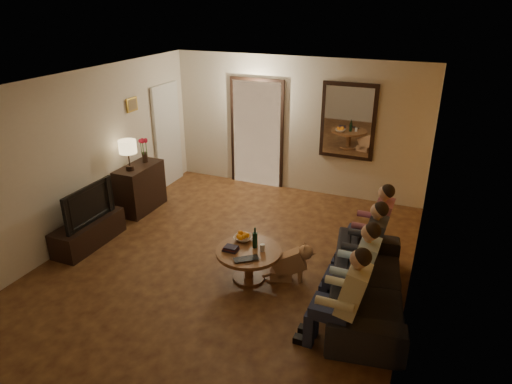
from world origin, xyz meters
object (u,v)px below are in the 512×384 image
at_px(person_c, 366,250).
at_px(coffee_table, 249,264).
at_px(dresser, 140,188).
at_px(tv, 84,204).
at_px(wine_bottle, 255,237).
at_px(table_lamp, 129,155).
at_px(dog, 289,262).
at_px(bowl, 243,238).
at_px(laptop, 247,261).
at_px(person_b, 357,275).
at_px(tv_stand, 89,232).
at_px(person_a, 346,304).
at_px(sofa, 368,283).
at_px(person_d, 374,230).

bearing_deg(person_c, coffee_table, -167.06).
xyz_separation_m(dresser, tv, (0.00, -1.38, 0.28)).
bearing_deg(wine_bottle, table_lamp, 160.62).
bearing_deg(coffee_table, dresser, 154.47).
xyz_separation_m(dog, bowl, (-0.69, 0.03, 0.20)).
distance_m(coffee_table, laptop, 0.38).
bearing_deg(dresser, dog, -18.87).
distance_m(dresser, dog, 3.38).
height_order(dresser, person_b, person_b).
xyz_separation_m(tv_stand, person_b, (4.18, -0.16, 0.40)).
distance_m(person_a, dog, 1.47).
bearing_deg(sofa, tv, 82.78).
bearing_deg(dog, tv_stand, 166.27).
height_order(sofa, person_c, person_c).
bearing_deg(coffee_table, person_a, -29.73).
bearing_deg(laptop, dog, 10.38).
height_order(dresser, table_lamp, table_lamp).
relative_size(coffee_table, bowl, 3.45).
bearing_deg(laptop, bowl, 80.90).
relative_size(person_a, person_c, 1.00).
distance_m(tv, person_c, 4.21).
bearing_deg(person_c, sofa, -71.57).
distance_m(person_a, coffee_table, 1.77).
height_order(person_a, coffee_table, person_a).
xyz_separation_m(person_c, person_d, (0.00, 0.60, 0.00)).
xyz_separation_m(coffee_table, laptop, (0.10, -0.28, 0.24)).
xyz_separation_m(person_b, bowl, (-1.68, 0.48, -0.12)).
bearing_deg(person_a, person_b, 90.00).
bearing_deg(tv, tv_stand, 0.00).
xyz_separation_m(sofa, person_c, (-0.10, 0.30, 0.28)).
height_order(person_d, bowl, person_d).
xyz_separation_m(tv_stand, sofa, (4.28, 0.14, 0.11)).
height_order(person_c, person_d, same).
xyz_separation_m(table_lamp, wine_bottle, (2.73, -0.96, -0.51)).
relative_size(table_lamp, sofa, 0.25).
bearing_deg(table_lamp, dog, -15.27).
xyz_separation_m(tv_stand, tv, (0.00, 0.00, 0.50)).
bearing_deg(person_a, person_c, 90.00).
bearing_deg(bowl, person_a, -32.65).
height_order(dog, coffee_table, dog).
height_order(table_lamp, tv_stand, table_lamp).
relative_size(dresser, person_d, 0.79).
bearing_deg(person_a, bowl, 147.35).
height_order(dresser, dog, dresser).
relative_size(person_d, dog, 2.14).
distance_m(person_d, coffee_table, 1.81).
bearing_deg(bowl, tv, -172.74).
bearing_deg(wine_bottle, person_a, -33.42).
bearing_deg(person_c, tv_stand, -173.95).
distance_m(dresser, coffee_table, 2.98).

